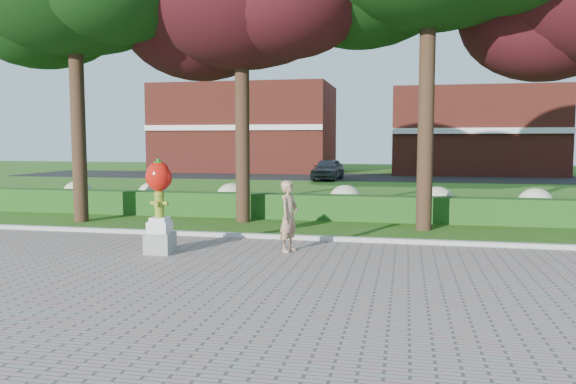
% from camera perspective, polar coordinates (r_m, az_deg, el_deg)
% --- Properties ---
extents(ground, '(100.00, 100.00, 0.00)m').
position_cam_1_polar(ground, '(11.48, -3.46, -7.55)').
color(ground, '#285A16').
rests_on(ground, ground).
extents(walkway, '(40.00, 14.00, 0.04)m').
position_cam_1_polar(walkway, '(7.83, -11.43, -13.65)').
color(walkway, gray).
rests_on(walkway, ground).
extents(curb, '(40.00, 0.18, 0.15)m').
position_cam_1_polar(curb, '(14.32, -0.28, -4.66)').
color(curb, '#ADADA5').
rests_on(curb, ground).
extents(lawn_hedge, '(24.00, 0.70, 0.80)m').
position_cam_1_polar(lawn_hedge, '(18.16, 2.37, -1.51)').
color(lawn_hedge, '#1F4313').
rests_on(lawn_hedge, ground).
extents(hydrangea_row, '(20.10, 1.10, 0.99)m').
position_cam_1_polar(hydrangea_row, '(19.05, 4.57, -0.75)').
color(hydrangea_row, tan).
rests_on(hydrangea_row, ground).
extents(street, '(50.00, 8.00, 0.02)m').
position_cam_1_polar(street, '(38.99, 7.47, 1.51)').
color(street, black).
rests_on(street, ground).
extents(building_left, '(14.00, 8.00, 7.00)m').
position_cam_1_polar(building_left, '(46.64, -4.32, 6.44)').
color(building_left, maroon).
rests_on(building_left, ground).
extents(building_right, '(12.00, 8.00, 6.40)m').
position_cam_1_polar(building_right, '(45.08, 18.36, 5.84)').
color(building_right, maroon).
rests_on(building_right, ground).
extents(hydrant_sculpture, '(0.61, 0.59, 2.10)m').
position_cam_1_polar(hydrant_sculpture, '(12.72, -12.94, -1.15)').
color(hydrant_sculpture, gray).
rests_on(hydrant_sculpture, walkway).
extents(woman, '(0.53, 0.67, 1.61)m').
position_cam_1_polar(woman, '(12.62, 0.10, -2.47)').
color(woman, '#A47F5D').
rests_on(woman, walkway).
extents(parked_car, '(1.92, 4.13, 1.37)m').
position_cam_1_polar(parked_car, '(36.17, 4.07, 2.35)').
color(parked_car, '#404248').
rests_on(parked_car, street).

